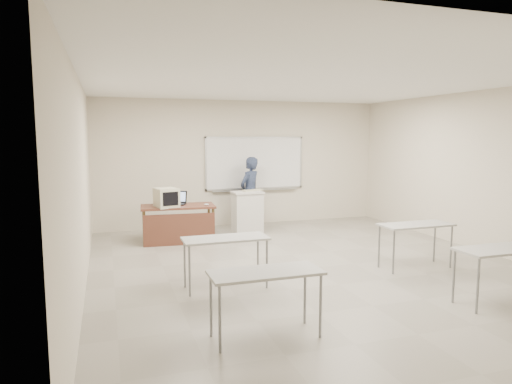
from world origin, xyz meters
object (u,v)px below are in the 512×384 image
object	(u,v)px
whiteboard	(255,164)
mouse	(206,205)
laptop	(176,201)
keyboard	(253,190)
podium	(247,212)
instructor_desk	(179,216)
presenter	(250,192)
crt_monitor	(166,198)

from	to	relation	value
whiteboard	mouse	world-z (taller)	whiteboard
laptop	keyboard	bearing A→B (deg)	33.82
keyboard	whiteboard	bearing A→B (deg)	52.95
podium	laptop	bearing A→B (deg)	-173.57
laptop	mouse	xyz separation A→B (m)	(0.57, -0.36, -0.04)
instructor_desk	presenter	bearing A→B (deg)	34.93
instructor_desk	crt_monitor	bearing A→B (deg)	-172.63
whiteboard	laptop	distance (m)	2.53
whiteboard	crt_monitor	bearing A→B (deg)	-147.58
crt_monitor	presenter	size ratio (longest dim) A/B	0.28
podium	mouse	distance (m)	1.24
instructor_desk	mouse	distance (m)	0.60
laptop	mouse	size ratio (longest dim) A/B	3.45
mouse	laptop	bearing A→B (deg)	143.93
keyboard	mouse	bearing A→B (deg)	-166.91
whiteboard	laptop	xyz separation A→B (m)	(-2.12, -1.21, -0.67)
keyboard	presenter	size ratio (longest dim) A/B	0.29
crt_monitor	instructor_desk	bearing A→B (deg)	-11.16
whiteboard	presenter	bearing A→B (deg)	-122.68
laptop	presenter	xyz separation A→B (m)	(1.87, 0.82, 0.02)
whiteboard	crt_monitor	distance (m)	2.84
instructor_desk	crt_monitor	distance (m)	0.46
podium	crt_monitor	distance (m)	1.98
instructor_desk	podium	world-z (taller)	podium
presenter	crt_monitor	bearing A→B (deg)	-8.86
keyboard	crt_monitor	bearing A→B (deg)	-179.47
laptop	mouse	world-z (taller)	laptop
podium	laptop	world-z (taller)	laptop
instructor_desk	crt_monitor	world-z (taller)	crt_monitor
whiteboard	instructor_desk	size ratio (longest dim) A/B	1.68
whiteboard	presenter	xyz separation A→B (m)	(-0.25, -0.39, -0.65)
instructor_desk	keyboard	size ratio (longest dim) A/B	3.07
crt_monitor	keyboard	world-z (taller)	crt_monitor
crt_monitor	laptop	xyz separation A→B (m)	(0.23, 0.28, -0.13)
mouse	presenter	bearing A→B (deg)	38.35
presenter	whiteboard	bearing A→B (deg)	-159.21
laptop	whiteboard	bearing A→B (deg)	53.73
crt_monitor	presenter	xyz separation A→B (m)	(2.10, 1.10, -0.10)
keyboard	presenter	xyz separation A→B (m)	(0.10, 0.51, -0.11)
whiteboard	keyboard	xyz separation A→B (m)	(-0.35, -0.90, -0.54)
keyboard	laptop	bearing A→B (deg)	173.95
crt_monitor	keyboard	distance (m)	2.08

